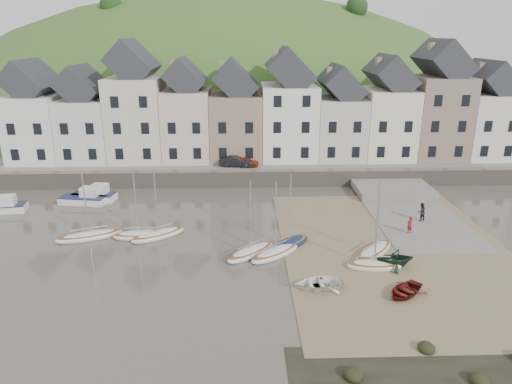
{
  "coord_description": "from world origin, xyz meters",
  "views": [
    {
      "loc": [
        -1.24,
        -33.74,
        16.52
      ],
      "look_at": [
        0.0,
        6.0,
        3.0
      ],
      "focal_mm": 33.0,
      "sensor_mm": 36.0,
      "label": 1
    }
  ],
  "objects_px": {
    "rowboat_green": "(395,258)",
    "rowboat_red": "(404,291)",
    "person_red": "(410,225)",
    "car_left": "(245,162)",
    "person_dark": "(421,212)",
    "car_right": "(236,161)",
    "sailboat_0": "(89,236)",
    "rowboat_white": "(318,283)"
  },
  "relations": [
    {
      "from": "sailboat_0",
      "to": "car_left",
      "type": "xyz_separation_m",
      "value": [
        13.27,
        16.49,
        1.9
      ]
    },
    {
      "from": "rowboat_green",
      "to": "person_dark",
      "type": "height_order",
      "value": "person_dark"
    },
    {
      "from": "rowboat_white",
      "to": "person_red",
      "type": "distance_m",
      "value": 12.74
    },
    {
      "from": "rowboat_white",
      "to": "car_left",
      "type": "relative_size",
      "value": 1.0
    },
    {
      "from": "rowboat_green",
      "to": "car_right",
      "type": "xyz_separation_m",
      "value": [
        -11.9,
        22.36,
        1.44
      ]
    },
    {
      "from": "rowboat_green",
      "to": "person_dark",
      "type": "distance_m",
      "value": 10.13
    },
    {
      "from": "rowboat_green",
      "to": "rowboat_red",
      "type": "distance_m",
      "value": 4.02
    },
    {
      "from": "person_dark",
      "to": "car_right",
      "type": "bearing_deg",
      "value": -61.61
    },
    {
      "from": "rowboat_green",
      "to": "car_left",
      "type": "relative_size",
      "value": 0.84
    },
    {
      "from": "person_red",
      "to": "person_dark",
      "type": "xyz_separation_m",
      "value": [
        2.02,
        2.79,
        0.09
      ]
    },
    {
      "from": "person_red",
      "to": "car_left",
      "type": "relative_size",
      "value": 0.47
    },
    {
      "from": "rowboat_white",
      "to": "rowboat_green",
      "type": "xyz_separation_m",
      "value": [
        6.12,
        2.83,
        0.39
      ]
    },
    {
      "from": "car_left",
      "to": "sailboat_0",
      "type": "bearing_deg",
      "value": 146.61
    },
    {
      "from": "sailboat_0",
      "to": "rowboat_green",
      "type": "distance_m",
      "value": 24.87
    },
    {
      "from": "sailboat_0",
      "to": "car_left",
      "type": "bearing_deg",
      "value": 51.18
    },
    {
      "from": "rowboat_red",
      "to": "car_right",
      "type": "height_order",
      "value": "car_right"
    },
    {
      "from": "person_red",
      "to": "car_right",
      "type": "bearing_deg",
      "value": -74.41
    },
    {
      "from": "car_right",
      "to": "person_red",
      "type": "bearing_deg",
      "value": -128.29
    },
    {
      "from": "sailboat_0",
      "to": "rowboat_red",
      "type": "distance_m",
      "value": 25.56
    },
    {
      "from": "rowboat_white",
      "to": "car_left",
      "type": "height_order",
      "value": "car_left"
    },
    {
      "from": "person_red",
      "to": "rowboat_green",
      "type": "bearing_deg",
      "value": 35.36
    },
    {
      "from": "rowboat_red",
      "to": "person_red",
      "type": "xyz_separation_m",
      "value": [
        3.7,
        9.89,
        0.51
      ]
    },
    {
      "from": "rowboat_green",
      "to": "rowboat_red",
      "type": "height_order",
      "value": "rowboat_green"
    },
    {
      "from": "rowboat_red",
      "to": "person_dark",
      "type": "bearing_deg",
      "value": 115.16
    },
    {
      "from": "sailboat_0",
      "to": "car_right",
      "type": "distance_m",
      "value": 20.64
    },
    {
      "from": "sailboat_0",
      "to": "rowboat_white",
      "type": "height_order",
      "value": "sailboat_0"
    },
    {
      "from": "rowboat_red",
      "to": "car_left",
      "type": "height_order",
      "value": "car_left"
    },
    {
      "from": "person_red",
      "to": "car_left",
      "type": "distance_m",
      "value": 21.64
    },
    {
      "from": "rowboat_green",
      "to": "car_right",
      "type": "height_order",
      "value": "car_right"
    },
    {
      "from": "rowboat_green",
      "to": "person_red",
      "type": "relative_size",
      "value": 1.8
    },
    {
      "from": "sailboat_0",
      "to": "person_red",
      "type": "distance_m",
      "value": 27.29
    },
    {
      "from": "rowboat_white",
      "to": "sailboat_0",
      "type": "bearing_deg",
      "value": -122.28
    },
    {
      "from": "car_right",
      "to": "car_left",
      "type": "bearing_deg",
      "value": -80.73
    },
    {
      "from": "rowboat_white",
      "to": "car_left",
      "type": "bearing_deg",
      "value": -175.8
    },
    {
      "from": "sailboat_0",
      "to": "car_right",
      "type": "xyz_separation_m",
      "value": [
        12.26,
        16.49,
        1.97
      ]
    },
    {
      "from": "sailboat_0",
      "to": "car_left",
      "type": "relative_size",
      "value": 1.91
    },
    {
      "from": "rowboat_white",
      "to": "person_dark",
      "type": "relative_size",
      "value": 1.93
    },
    {
      "from": "person_dark",
      "to": "car_left",
      "type": "xyz_separation_m",
      "value": [
        -16.04,
        13.64,
        1.18
      ]
    },
    {
      "from": "rowboat_white",
      "to": "car_left",
      "type": "distance_m",
      "value": 25.7
    },
    {
      "from": "rowboat_green",
      "to": "person_dark",
      "type": "bearing_deg",
      "value": 146.3
    },
    {
      "from": "rowboat_white",
      "to": "rowboat_red",
      "type": "xyz_separation_m",
      "value": [
        5.55,
        -1.13,
        -0.02
      ]
    },
    {
      "from": "rowboat_white",
      "to": "rowboat_red",
      "type": "distance_m",
      "value": 5.66
    }
  ]
}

